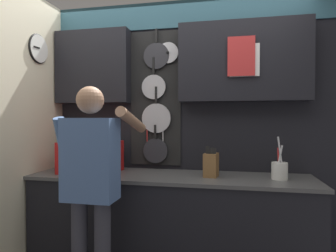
% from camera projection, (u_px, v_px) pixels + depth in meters
% --- Properties ---
extents(base_cabinet_counter, '(2.46, 0.64, 0.89)m').
position_uv_depth(base_cabinet_counter, '(170.00, 226.00, 2.65)').
color(base_cabinet_counter, black).
rests_on(base_cabinet_counter, ground_plane).
extents(back_wall_unit, '(3.03, 0.23, 2.53)m').
position_uv_depth(back_wall_unit, '(178.00, 101.00, 2.89)').
color(back_wall_unit, black).
rests_on(back_wall_unit, ground_plane).
extents(side_wall, '(0.07, 1.60, 2.53)m').
position_uv_depth(side_wall, '(15.00, 132.00, 2.50)').
color(side_wall, beige).
rests_on(side_wall, ground_plane).
extents(microwave, '(0.50, 0.40, 0.28)m').
position_uv_depth(microwave, '(91.00, 157.00, 2.79)').
color(microwave, red).
rests_on(microwave, base_cabinet_counter).
extents(knife_block, '(0.13, 0.16, 0.27)m').
position_uv_depth(knife_block, '(211.00, 165.00, 2.56)').
color(knife_block, brown).
rests_on(knife_block, base_cabinet_counter).
extents(utensil_crock, '(0.13, 0.13, 0.35)m').
position_uv_depth(utensil_crock, '(279.00, 170.00, 2.45)').
color(utensil_crock, white).
rests_on(utensil_crock, base_cabinet_counter).
extents(person, '(0.54, 0.63, 1.62)m').
position_uv_depth(person, '(91.00, 177.00, 2.18)').
color(person, '#383842').
rests_on(person, ground_plane).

